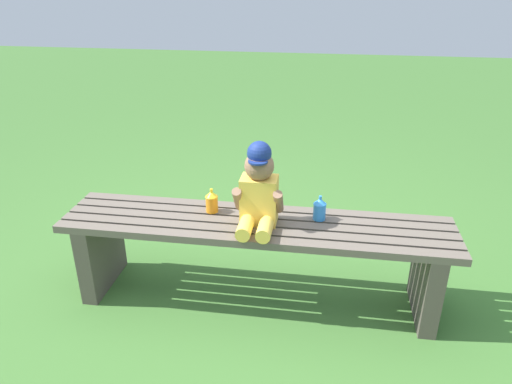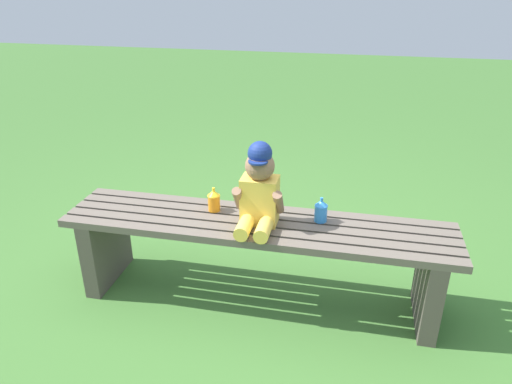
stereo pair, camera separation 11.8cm
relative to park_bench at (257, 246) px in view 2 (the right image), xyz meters
The scene contains 5 objects.
ground_plane 0.31m from the park_bench, 90.00° to the right, with size 16.00×16.00×0.00m, color #3D6B2D.
park_bench is the anchor object (origin of this frame).
child_figure 0.31m from the park_bench, 53.48° to the right, with size 0.23×0.27×0.40m.
sippy_cup_left 0.31m from the park_bench, 163.15° to the left, with size 0.06×0.06×0.12m.
sippy_cup_right 0.36m from the park_bench, 13.34° to the left, with size 0.06×0.06×0.12m.
Camera 2 is at (0.42, -1.96, 1.54)m, focal length 33.48 mm.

